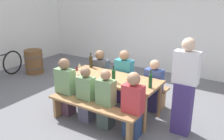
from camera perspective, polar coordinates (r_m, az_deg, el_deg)
name	(u,v)px	position (r m, az deg, el deg)	size (l,w,h in m)	color
ground_plane	(112,112)	(5.07, 0.00, -9.71)	(24.00, 24.00, 0.00)	slate
back_wall	(170,18)	(7.37, 13.48, 11.65)	(14.00, 0.20, 3.20)	white
tasting_table	(112,81)	(4.80, 0.00, -2.65)	(1.91, 0.78, 0.75)	#9E7247
bench_near	(91,109)	(4.41, -4.87, -9.17)	(1.81, 0.30, 0.45)	#9E7247
bench_far	(129,85)	(5.47, 3.88, -3.58)	(1.81, 0.30, 0.45)	#9E7247
wine_bottle_0	(91,62)	(5.37, -4.93, 1.96)	(0.07, 0.07, 0.33)	#332814
wine_bottle_1	(114,76)	(4.50, 0.37, -1.35)	(0.07, 0.07, 0.31)	#194723
wine_bottle_2	(150,81)	(4.27, 8.97, -2.53)	(0.06, 0.06, 0.34)	#194723
wine_glass_0	(80,65)	(5.21, -7.59, 1.11)	(0.07, 0.07, 0.16)	silver
wine_glass_1	(85,68)	(4.96, -6.31, 0.48)	(0.06, 0.06, 0.18)	silver
wine_glass_2	(77,68)	(4.95, -8.21, 0.36)	(0.06, 0.06, 0.18)	silver
seated_guest_near_0	(66,88)	(4.87, -10.80, -4.15)	(0.39, 0.24, 1.15)	#503645
seated_guest_near_1	(86,96)	(4.57, -6.03, -6.02)	(0.33, 0.24, 1.06)	#54536A
seated_guest_near_2	(106,101)	(4.33, -1.46, -7.17)	(0.33, 0.24, 1.09)	#424E4A
seated_guest_near_3	(133,106)	(4.07, 4.89, -8.37)	(0.35, 0.24, 1.14)	navy
seated_guest_far_0	(100,75)	(5.62, -2.79, -1.09)	(0.41, 0.24, 1.10)	#2A576B
seated_guest_far_1	(124,78)	(5.29, 2.78, -1.88)	(0.39, 0.24, 1.18)	#3D2964
seated_guest_far_2	(153,87)	(5.02, 9.67, -3.85)	(0.36, 0.24, 1.07)	navy
standing_host	(184,89)	(4.23, 16.53, -4.25)	(0.41, 0.24, 1.67)	#413070
wine_barrel	(34,61)	(7.62, -17.77, 1.91)	(0.56, 0.56, 0.71)	brown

